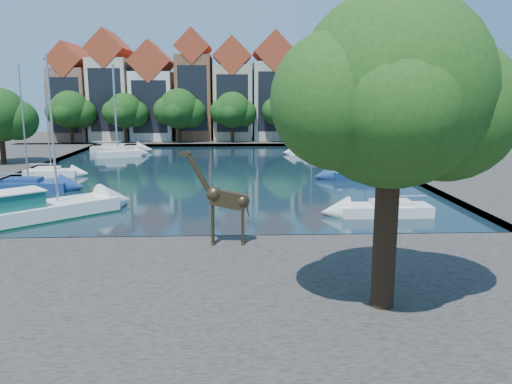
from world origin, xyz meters
TOP-DOWN VIEW (x-y plane):
  - ground at (0.00, 0.00)m, footprint 160.00×160.00m
  - water_basin at (0.00, 24.00)m, footprint 38.00×50.00m
  - near_quay at (0.00, -7.00)m, footprint 50.00×14.00m
  - far_quay at (0.00, 56.00)m, footprint 60.00×16.00m
  - right_quay at (25.00, 24.00)m, footprint 14.00×52.00m
  - plane_tree at (7.62, -9.01)m, footprint 8.32×6.40m
  - townhouse_west_end at (-23.00, 55.99)m, footprint 5.44×9.18m
  - townhouse_west_mid at (-17.00, 55.99)m, footprint 5.94×9.18m
  - townhouse_west_inner at (-10.50, 55.99)m, footprint 6.43×9.18m
  - townhouse_center at (-4.00, 55.99)m, footprint 5.44×9.18m
  - townhouse_east_inner at (2.00, 55.99)m, footprint 5.94×9.18m
  - townhouse_east_mid at (8.50, 55.99)m, footprint 6.43×9.18m
  - townhouse_east_end at (15.00, 55.99)m, footprint 5.44×9.18m
  - far_tree_far_west at (-21.90, 50.49)m, footprint 7.28×5.60m
  - far_tree_west at (-13.91, 50.49)m, footprint 6.76×5.20m
  - far_tree_mid_west at (-5.89, 50.49)m, footprint 7.80×6.00m
  - far_tree_mid_east at (2.10, 50.49)m, footprint 7.02×5.40m
  - far_tree_east at (10.11, 50.49)m, footprint 7.54×5.80m
  - far_tree_far_east at (18.09, 50.49)m, footprint 6.76×5.20m
  - side_tree_left_far at (-21.90, 27.99)m, footprint 7.28×5.60m
  - giraffe_statue at (1.79, -1.50)m, footprint 3.23×0.56m
  - motorsailer at (-9.93, 5.23)m, footprint 8.79×8.22m
  - sailboat_left_b at (-14.20, 14.88)m, footprint 6.13×2.29m
  - sailboat_left_c at (-15.00, 22.11)m, footprint 4.81×1.77m
  - sailboat_left_d at (-12.00, 36.33)m, footprint 5.64×3.86m
  - sailboat_left_e at (-13.30, 41.33)m, footprint 6.75×2.97m
  - sailboat_right_a at (12.00, 5.66)m, footprint 5.78×2.03m
  - sailboat_right_b at (14.64, 20.38)m, footprint 7.72×4.16m
  - sailboat_right_c at (15.00, 33.61)m, footprint 5.46×3.46m
  - sailboat_right_d at (12.00, 36.85)m, footprint 5.59×3.72m

SIDE VIEW (x-z plane):
  - ground at x=0.00m, z-range 0.00..0.00m
  - water_basin at x=0.00m, z-range 0.00..0.08m
  - near_quay at x=0.00m, z-range 0.00..0.50m
  - far_quay at x=0.00m, z-range 0.00..0.50m
  - right_quay at x=25.00m, z-range 0.00..0.50m
  - sailboat_left_c at x=-15.00m, z-range -3.77..4.93m
  - sailboat_right_c at x=15.00m, z-range -4.04..5.27m
  - sailboat_right_d at x=12.00m, z-range -3.41..4.65m
  - sailboat_right_a at x=12.00m, z-range -5.02..6.28m
  - sailboat_right_b at x=14.64m, z-range -5.87..7.18m
  - sailboat_left_b at x=-14.20m, z-range -4.33..5.64m
  - sailboat_left_e at x=-13.30m, z-range -5.00..6.39m
  - sailboat_left_d at x=-12.00m, z-range -4.80..6.24m
  - motorsailer at x=-9.93m, z-range -4.19..5.90m
  - giraffe_statue at x=1.79m, z-range 0.46..5.09m
  - far_tree_west at x=-13.91m, z-range 1.40..8.76m
  - far_tree_far_east at x=18.09m, z-range 1.40..8.76m
  - far_tree_mid_east at x=2.10m, z-range 1.37..8.89m
  - far_tree_far_west at x=-21.90m, z-range 1.34..9.02m
  - far_tree_east at x=10.11m, z-range 1.32..9.16m
  - far_tree_mid_west at x=-5.89m, z-range 1.29..9.29m
  - side_tree_left_far at x=-21.90m, z-range 1.44..9.32m
  - townhouse_east_end at x=15.00m, z-range -0.11..14.32m
  - townhouse_west_inner at x=-10.50m, z-range -0.22..14.92m
  - townhouse_west_end at x=-23.00m, z-range -0.11..14.83m
  - plane_tree at x=7.62m, z-range 2.36..12.98m
  - townhouse_east_inner at x=2.00m, z-range -0.16..15.63m
  - townhouse_east_mid at x=8.50m, z-range -0.22..16.43m
  - townhouse_west_mid at x=-17.00m, z-range -0.16..16.63m
  - townhouse_center at x=-4.00m, z-range -0.10..16.83m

